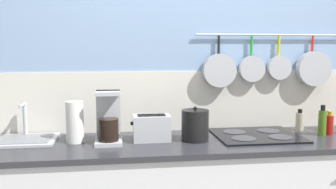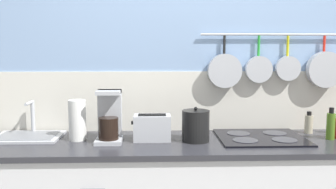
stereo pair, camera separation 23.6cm
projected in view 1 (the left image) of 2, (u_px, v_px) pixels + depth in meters
The scene contains 12 objects.
wall_back at pixel (203, 81), 2.76m from camera, with size 7.20×0.15×2.60m.
countertop at pixel (214, 143), 2.45m from camera, with size 3.00×0.64×0.03m.
sink_basin at pixel (22, 138), 2.41m from camera, with size 0.44×0.34×0.24m.
paper_towel_roll at pixel (75, 122), 2.37m from camera, with size 0.11×0.11×0.26m.
coffee_maker at pixel (108, 121), 2.36m from camera, with size 0.17×0.20×0.33m.
toaster at pixel (152, 128), 2.42m from camera, with size 0.25×0.15×0.17m.
kettle at pixel (195, 125), 2.42m from camera, with size 0.18×0.18×0.22m.
cooktop at pixel (257, 135), 2.55m from camera, with size 0.56×0.49×0.01m.
bottle_hot_sauce at pixel (300, 121), 2.73m from camera, with size 0.06×0.06×0.15m.
bottle_dish_soap at pixel (322, 122), 2.56m from camera, with size 0.05×0.05×0.21m.
bottle_cooking_wine at pixel (329, 124), 2.59m from camera, with size 0.05×0.05×0.16m.
bottle_vinegar at pixel (328, 121), 2.73m from camera, with size 0.05×0.05×0.15m.
Camera 1 is at (-0.63, -2.32, 1.51)m, focal length 40.00 mm.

